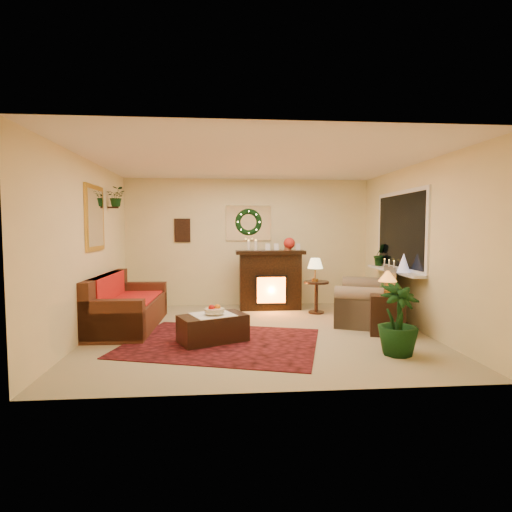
{
  "coord_description": "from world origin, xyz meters",
  "views": [
    {
      "loc": [
        -0.53,
        -6.0,
        1.6
      ],
      "look_at": [
        0.0,
        0.35,
        1.15
      ],
      "focal_mm": 28.0,
      "sensor_mm": 36.0,
      "label": 1
    }
  ],
  "objects": [
    {
      "name": "wall_right",
      "position": [
        2.5,
        0.0,
        1.3
      ],
      "size": [
        4.5,
        4.5,
        0.0
      ],
      "primitive_type": "plane",
      "color": "#EFD88C",
      "rests_on": "ground"
    },
    {
      "name": "window_glass",
      "position": [
        2.47,
        0.55,
        1.55
      ],
      "size": [
        0.02,
        1.7,
        1.22
      ],
      "primitive_type": "cube",
      "color": "black",
      "rests_on": "wall_right"
    },
    {
      "name": "fruit_bowl",
      "position": [
        -0.65,
        -0.5,
        0.45
      ],
      "size": [
        0.27,
        0.27,
        0.06
      ],
      "primitive_type": "cylinder",
      "color": "#EAE7C5",
      "rests_on": "coffee_table"
    },
    {
      "name": "fireplace",
      "position": [
        0.39,
        1.74,
        0.55
      ],
      "size": [
        1.19,
        0.38,
        1.09
      ],
      "primitive_type": "cube",
      "rotation": [
        0.0,
        0.0,
        0.0
      ],
      "color": "black",
      "rests_on": "floor"
    },
    {
      "name": "sofa",
      "position": [
        -2.04,
        0.49,
        0.43
      ],
      "size": [
        0.93,
        2.01,
        0.85
      ],
      "primitive_type": "cube",
      "rotation": [
        0.0,
        0.0,
        -0.03
      ],
      "color": "#402018",
      "rests_on": "floor"
    },
    {
      "name": "wall_left",
      "position": [
        -2.5,
        0.0,
        1.3
      ],
      "size": [
        4.5,
        4.5,
        0.0
      ],
      "primitive_type": "plane",
      "color": "#EFD88C",
      "rests_on": "ground"
    },
    {
      "name": "wall_back",
      "position": [
        0.0,
        2.25,
        1.3
      ],
      "size": [
        5.0,
        5.0,
        0.0
      ],
      "primitive_type": "plane",
      "color": "#EFD88C",
      "rests_on": "ground"
    },
    {
      "name": "floor",
      "position": [
        0.0,
        0.0,
        0.0
      ],
      "size": [
        5.0,
        5.0,
        0.0
      ],
      "primitive_type": "plane",
      "color": "beige",
      "rests_on": "ground"
    },
    {
      "name": "lamp_cream",
      "position": [
        1.19,
        1.3,
        0.88
      ],
      "size": [
        0.29,
        0.29,
        0.44
      ],
      "primitive_type": "cone",
      "color": "#F6E398",
      "rests_on": "side_table_round"
    },
    {
      "name": "mantel_candle_a",
      "position": [
        -0.03,
        1.75,
        1.26
      ],
      "size": [
        0.06,
        0.06,
        0.18
      ],
      "primitive_type": "cylinder",
      "color": "white",
      "rests_on": "fireplace"
    },
    {
      "name": "lamp_tiffany",
      "position": [
        1.93,
        -0.25,
        0.74
      ],
      "size": [
        0.28,
        0.28,
        0.41
      ],
      "primitive_type": "cone",
      "color": "#FF8843",
      "rests_on": "end_table_square"
    },
    {
      "name": "side_table_round",
      "position": [
        1.21,
        1.29,
        0.33
      ],
      "size": [
        0.53,
        0.53,
        0.6
      ],
      "primitive_type": "cylinder",
      "rotation": [
        0.0,
        0.0,
        0.16
      ],
      "color": "#492C19",
      "rests_on": "floor"
    },
    {
      "name": "wall_art",
      "position": [
        -1.35,
        2.23,
        1.55
      ],
      "size": [
        0.32,
        0.03,
        0.48
      ],
      "primitive_type": "cube",
      "color": "#381E11",
      "rests_on": "wall_back"
    },
    {
      "name": "mantel_candle_b",
      "position": [
        0.11,
        1.74,
        1.26
      ],
      "size": [
        0.06,
        0.06,
        0.19
      ],
      "primitive_type": "cylinder",
      "color": "white",
      "rests_on": "fireplace"
    },
    {
      "name": "mini_tree",
      "position": [
        2.35,
        0.13,
        1.04
      ],
      "size": [
        0.21,
        0.21,
        0.31
      ],
      "primitive_type": "cone",
      "color": "silver",
      "rests_on": "window_sill"
    },
    {
      "name": "loveseat",
      "position": [
        1.94,
        0.66,
        0.42
      ],
      "size": [
        1.45,
        1.82,
        0.92
      ],
      "primitive_type": "cube",
      "rotation": [
        0.0,
        0.0,
        -0.39
      ],
      "color": "gray",
      "rests_on": "floor"
    },
    {
      "name": "poinsettia",
      "position": [
        0.76,
        1.7,
        1.3
      ],
      "size": [
        0.22,
        0.22,
        0.22
      ],
      "primitive_type": "sphere",
      "color": "red",
      "rests_on": "fireplace"
    },
    {
      "name": "end_table_square",
      "position": [
        1.93,
        -0.25,
        0.27
      ],
      "size": [
        0.62,
        0.62,
        0.6
      ],
      "primitive_type": "cube",
      "rotation": [
        0.0,
        0.0,
        -0.32
      ],
      "color": "black",
      "rests_on": "floor"
    },
    {
      "name": "window_sill",
      "position": [
        2.38,
        0.55,
        0.87
      ],
      "size": [
        0.22,
        1.86,
        0.04
      ],
      "primitive_type": "cube",
      "color": "white",
      "rests_on": "wall_right"
    },
    {
      "name": "wreath",
      "position": [
        0.0,
        2.19,
        1.72
      ],
      "size": [
        0.55,
        0.11,
        0.55
      ],
      "primitive_type": "torus",
      "rotation": [
        1.57,
        0.0,
        0.0
      ],
      "color": "#194719",
      "rests_on": "wall_back"
    },
    {
      "name": "area_rug",
      "position": [
        -0.55,
        -0.53,
        0.01
      ],
      "size": [
        3.02,
        2.58,
        0.01
      ],
      "primitive_type": "cube",
      "rotation": [
        0.0,
        0.0,
        -0.28
      ],
      "color": "#5A1503",
      "rests_on": "floor"
    },
    {
      "name": "window_frame",
      "position": [
        2.48,
        0.55,
        1.55
      ],
      "size": [
        0.03,
        1.86,
        1.36
      ],
      "primitive_type": "cube",
      "color": "white",
      "rests_on": "wall_right"
    },
    {
      "name": "gold_mirror",
      "position": [
        -2.48,
        0.3,
        1.75
      ],
      "size": [
        0.03,
        0.84,
        1.0
      ],
      "primitive_type": "cube",
      "color": "gold",
      "rests_on": "wall_left"
    },
    {
      "name": "hanging_plant",
      "position": [
        -2.34,
        1.05,
        1.97
      ],
      "size": [
        0.33,
        0.28,
        0.36
      ],
      "primitive_type": "imported",
      "color": "#194719",
      "rests_on": "wall_left"
    },
    {
      "name": "mantel_mirror",
      "position": [
        0.0,
        2.23,
        1.7
      ],
      "size": [
        0.92,
        0.02,
        0.72
      ],
      "primitive_type": "cube",
      "color": "white",
      "rests_on": "wall_back"
    },
    {
      "name": "red_throw",
      "position": [
        -2.08,
        0.63,
        0.46
      ],
      "size": [
        0.87,
        1.41,
        0.02
      ],
      "primitive_type": "cube",
      "color": "red",
      "rests_on": "sofa"
    },
    {
      "name": "wall_front",
      "position": [
        0.0,
        -2.25,
        1.3
      ],
      "size": [
        5.0,
        5.0,
        0.0
      ],
      "primitive_type": "plane",
      "color": "#EFD88C",
      "rests_on": "ground"
    },
    {
      "name": "floor_palm",
      "position": [
        1.66,
        -1.23,
        0.45
      ],
      "size": [
        1.85,
        1.85,
        2.69
      ],
      "primitive_type": "imported",
      "rotation": [
        0.0,
        0.0,
        0.26
      ],
      "color": "#235326",
      "rests_on": "floor"
    },
    {
      "name": "sill_plant",
      "position": [
        2.42,
        1.25,
        1.08
      ],
      "size": [
        0.3,
        0.24,
        0.54
      ],
      "primitive_type": "imported",
      "color": "black",
      "rests_on": "window_sill"
    },
    {
      "name": "coffee_table",
      "position": [
        -0.68,
        -0.47,
        0.21
      ],
      "size": [
        1.04,
        0.84,
        0.38
      ],
      "primitive_type": "cube",
      "rotation": [
        0.0,
        0.0,
        0.43
      ],
      "color": "#431D13",
      "rests_on": "floor"
    },
    {
      "name": "ceiling",
      "position": [
        0.0,
        0.0,
        2.6
      ],
      "size": [
        5.0,
        5.0,
        0.0
      ],
      "primitive_type": "plane",
      "color": "white",
      "rests_on": "ground"
    }
  ]
}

